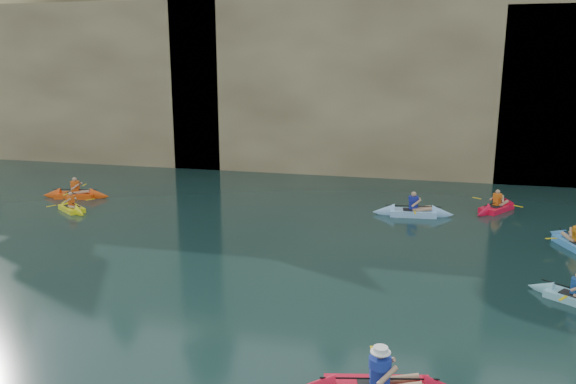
# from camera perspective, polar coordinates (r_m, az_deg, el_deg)

# --- Properties ---
(ground) EXTENTS (160.00, 160.00, 0.00)m
(ground) POSITION_cam_1_polar(r_m,az_deg,el_deg) (13.65, -11.69, -16.19)
(ground) COLOR black
(ground) RESTS_ON ground
(cliff) EXTENTS (70.00, 16.00, 12.00)m
(cliff) POSITION_cam_1_polar(r_m,az_deg,el_deg) (40.99, 6.69, 12.26)
(cliff) COLOR tan
(cliff) RESTS_ON ground
(cliff_slab_west) EXTENTS (26.00, 2.40, 10.56)m
(cliff_slab_west) POSITION_cam_1_polar(r_m,az_deg,el_deg) (41.85, -23.68, 10.29)
(cliff_slab_west) COLOR tan
(cliff_slab_west) RESTS_ON ground
(cliff_slab_center) EXTENTS (24.00, 2.40, 11.40)m
(cliff_slab_center) POSITION_cam_1_polar(r_m,az_deg,el_deg) (33.41, 8.43, 11.49)
(cliff_slab_center) COLOR tan
(cliff_slab_center) RESTS_ON ground
(sea_cave_west) EXTENTS (4.50, 1.00, 4.00)m
(sea_cave_west) POSITION_cam_1_polar(r_m,az_deg,el_deg) (40.38, -21.54, 5.73)
(sea_cave_west) COLOR black
(sea_cave_west) RESTS_ON ground
(sea_cave_center) EXTENTS (3.50, 1.00, 3.20)m
(sea_cave_center) POSITION_cam_1_polar(r_m,az_deg,el_deg) (34.28, -1.97, 4.78)
(sea_cave_center) COLOR black
(sea_cave_center) RESTS_ON ground
(sea_cave_east) EXTENTS (5.00, 1.00, 4.50)m
(sea_cave_east) POSITION_cam_1_polar(r_m,az_deg,el_deg) (33.19, 22.02, 4.68)
(sea_cave_east) COLOR black
(sea_cave_east) RESTS_ON ground
(kayaker_orange) EXTENTS (3.46, 2.49, 1.29)m
(kayaker_orange) POSITION_cam_1_polar(r_m,az_deg,el_deg) (29.66, -20.75, -0.26)
(kayaker_orange) COLOR #F64D0F
(kayaker_orange) RESTS_ON ground
(kayaker_ltblue_near) EXTENTS (2.68, 2.14, 1.10)m
(kayaker_ltblue_near) POSITION_cam_1_polar(r_m,az_deg,el_deg) (17.97, 27.21, -9.54)
(kayaker_ltblue_near) COLOR #85CCDF
(kayaker_ltblue_near) RESTS_ON ground
(kayaker_red_far) EXTENTS (2.47, 3.17, 1.22)m
(kayaker_red_far) POSITION_cam_1_polar(r_m,az_deg,el_deg) (27.04, 20.42, -1.50)
(kayaker_red_far) COLOR red
(kayaker_red_far) RESTS_ON ground
(kayaker_yellow) EXTENTS (2.59, 2.06, 1.10)m
(kayaker_yellow) POSITION_cam_1_polar(r_m,az_deg,el_deg) (27.17, -21.12, -1.52)
(kayaker_yellow) COLOR yellow
(kayaker_yellow) RESTS_ON ground
(kayaker_ltblue_mid) EXTENTS (3.57, 2.61, 1.34)m
(kayaker_ltblue_mid) POSITION_cam_1_polar(r_m,az_deg,el_deg) (25.16, 12.57, -2.01)
(kayaker_ltblue_mid) COLOR #98CCFF
(kayaker_ltblue_mid) RESTS_ON ground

